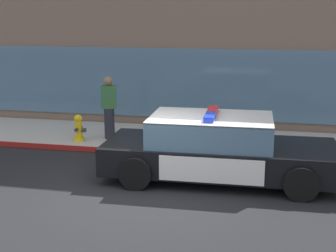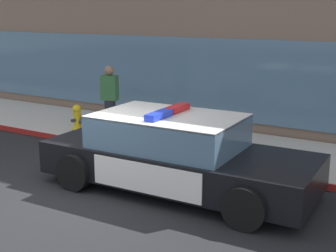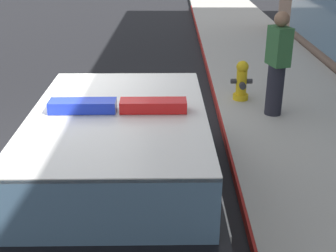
% 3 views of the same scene
% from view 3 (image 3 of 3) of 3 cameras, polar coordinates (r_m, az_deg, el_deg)
% --- Properties ---
extents(ground, '(48.00, 48.00, 0.00)m').
position_cam_3_polar(ground, '(6.25, -14.80, -5.67)').
color(ground, black).
extents(sidewalk, '(48.00, 2.74, 0.15)m').
position_cam_3_polar(sidewalk, '(6.38, 20.73, -5.06)').
color(sidewalk, '#B2ADA3').
rests_on(sidewalk, ground).
extents(curb_red_paint, '(28.80, 0.04, 0.14)m').
position_cam_3_polar(curb_red_paint, '(6.05, 8.28, -5.29)').
color(curb_red_paint, maroon).
rests_on(curb_red_paint, ground).
extents(police_cruiser, '(4.98, 2.19, 1.49)m').
position_cam_3_polar(police_cruiser, '(4.49, -6.14, -7.13)').
color(police_cruiser, black).
rests_on(police_cruiser, ground).
extents(fire_hydrant, '(0.34, 0.39, 0.73)m').
position_cam_3_polar(fire_hydrant, '(8.22, 9.41, 5.71)').
color(fire_hydrant, gold).
rests_on(fire_hydrant, sidewalk).
extents(pedestrian_on_sidewalk, '(0.46, 0.36, 1.71)m').
position_cam_3_polar(pedestrian_on_sidewalk, '(7.49, 13.84, 7.69)').
color(pedestrian_on_sidewalk, '#23232D').
rests_on(pedestrian_on_sidewalk, sidewalk).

